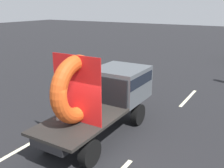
{
  "coord_description": "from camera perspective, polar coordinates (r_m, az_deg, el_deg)",
  "views": [
    {
      "loc": [
        4.81,
        -6.53,
        4.87
      ],
      "look_at": [
        -0.28,
        1.95,
        1.84
      ],
      "focal_mm": 41.54,
      "sensor_mm": 36.0,
      "label": 1
    }
  ],
  "objects": [
    {
      "name": "lane_dash_right_far",
      "position": [
        14.73,
        16.44,
        -2.96
      ],
      "size": [
        0.16,
        2.97,
        0.01
      ],
      "primitive_type": "cube",
      "rotation": [
        0.0,
        0.0,
        1.57
      ],
      "color": "beige",
      "rests_on": "ground_plane"
    },
    {
      "name": "lane_dash_left_far",
      "position": [
        15.86,
        3.51,
        -0.84
      ],
      "size": [
        0.16,
        2.65,
        0.01
      ],
      "primitive_type": "cube",
      "rotation": [
        0.0,
        0.0,
        1.57
      ],
      "color": "beige",
      "rests_on": "ground_plane"
    },
    {
      "name": "ground_plane",
      "position": [
        9.46,
        -4.77,
        -14.0
      ],
      "size": [
        120.0,
        120.0,
        0.0
      ],
      "primitive_type": "plane",
      "color": "black"
    },
    {
      "name": "flatbed_truck",
      "position": [
        10.12,
        -1.06,
        -1.7
      ],
      "size": [
        2.02,
        5.56,
        3.37
      ],
      "color": "black",
      "rests_on": "ground_plane"
    },
    {
      "name": "lane_dash_left_near",
      "position": [
        9.96,
        -19.49,
        -13.29
      ],
      "size": [
        0.16,
        2.15,
        0.01
      ],
      "primitive_type": "cube",
      "rotation": [
        0.0,
        0.0,
        1.57
      ],
      "color": "beige",
      "rests_on": "ground_plane"
    }
  ]
}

